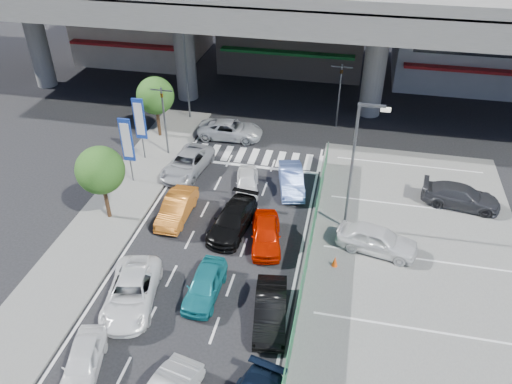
% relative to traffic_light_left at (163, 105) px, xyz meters
% --- Properties ---
extents(ground, '(120.00, 120.00, 0.00)m').
position_rel_traffic_light_left_xyz_m(ground, '(6.20, -12.00, -3.94)').
color(ground, black).
rests_on(ground, ground).
extents(parking_lot, '(12.00, 28.00, 0.06)m').
position_rel_traffic_light_left_xyz_m(parking_lot, '(17.20, -10.00, -3.91)').
color(parking_lot, '#5C5C5A').
rests_on(parking_lot, ground).
extents(sidewalk_left, '(4.00, 30.00, 0.12)m').
position_rel_traffic_light_left_xyz_m(sidewalk_left, '(-0.80, -8.00, -3.88)').
color(sidewalk_left, '#5C5C5A').
rests_on(sidewalk_left, ground).
extents(fence_run, '(0.16, 22.00, 1.80)m').
position_rel_traffic_light_left_xyz_m(fence_run, '(11.50, -11.00, -3.04)').
color(fence_run, '#205F37').
rests_on(fence_run, ground).
extents(expressway, '(64.00, 14.00, 10.75)m').
position_rel_traffic_light_left_xyz_m(expressway, '(6.20, 10.00, 4.83)').
color(expressway, '#62625D').
rests_on(expressway, ground).
extents(building_east, '(12.00, 10.90, 12.00)m').
position_rel_traffic_light_left_xyz_m(building_east, '(22.20, 19.97, 2.06)').
color(building_east, gray).
rests_on(building_east, ground).
extents(traffic_light_left, '(1.60, 1.24, 5.20)m').
position_rel_traffic_light_left_xyz_m(traffic_light_left, '(0.00, 0.00, 0.00)').
color(traffic_light_left, '#595B60').
rests_on(traffic_light_left, ground).
extents(traffic_light_right, '(1.60, 1.24, 5.20)m').
position_rel_traffic_light_left_xyz_m(traffic_light_right, '(11.70, 7.00, 0.00)').
color(traffic_light_right, '#595B60').
rests_on(traffic_light_right, ground).
extents(street_lamp_right, '(1.65, 0.22, 8.00)m').
position_rel_traffic_light_left_xyz_m(street_lamp_right, '(13.37, -6.00, 0.83)').
color(street_lamp_right, '#595B60').
rests_on(street_lamp_right, ground).
extents(street_lamp_left, '(1.65, 0.22, 8.00)m').
position_rel_traffic_light_left_xyz_m(street_lamp_left, '(-0.13, 6.00, 0.83)').
color(street_lamp_left, '#595B60').
rests_on(street_lamp_left, ground).
extents(signboard_near, '(0.80, 0.14, 4.70)m').
position_rel_traffic_light_left_xyz_m(signboard_near, '(-1.00, -4.01, -0.87)').
color(signboard_near, '#595B60').
rests_on(signboard_near, ground).
extents(signboard_far, '(0.80, 0.14, 4.70)m').
position_rel_traffic_light_left_xyz_m(signboard_far, '(-1.40, -1.01, -0.87)').
color(signboard_far, '#595B60').
rests_on(signboard_far, ground).
extents(tree_near, '(2.80, 2.80, 4.80)m').
position_rel_traffic_light_left_xyz_m(tree_near, '(-0.80, -8.00, -0.55)').
color(tree_near, '#382314').
rests_on(tree_near, ground).
extents(tree_far, '(2.80, 2.80, 4.80)m').
position_rel_traffic_light_left_xyz_m(tree_far, '(-1.60, 2.50, -0.55)').
color(tree_far, '#382314').
rests_on(tree_far, ground).
extents(van_white_back_left, '(2.28, 3.87, 1.24)m').
position_rel_traffic_light_left_xyz_m(van_white_back_left, '(2.98, -18.24, -3.32)').
color(van_white_back_left, white).
rests_on(van_white_back_left, ground).
extents(sedan_white_mid_left, '(3.21, 5.31, 1.38)m').
position_rel_traffic_light_left_xyz_m(sedan_white_mid_left, '(3.39, -14.16, -3.25)').
color(sedan_white_mid_left, white).
rests_on(sedan_white_mid_left, ground).
extents(taxi_teal_mid, '(1.59, 3.87, 1.31)m').
position_rel_traffic_light_left_xyz_m(taxi_teal_mid, '(6.73, -12.88, -3.28)').
color(taxi_teal_mid, teal).
rests_on(taxi_teal_mid, ground).
extents(hatch_black_mid_right, '(2.04, 4.35, 1.38)m').
position_rel_traffic_light_left_xyz_m(hatch_black_mid_right, '(10.23, -13.83, -3.25)').
color(hatch_black_mid_right, black).
rests_on(hatch_black_mid_right, ground).
extents(taxi_orange_left, '(1.47, 4.18, 1.37)m').
position_rel_traffic_light_left_xyz_m(taxi_orange_left, '(3.21, -7.08, -3.25)').
color(taxi_orange_left, orange).
rests_on(taxi_orange_left, ground).
extents(sedan_black_mid, '(2.48, 4.93, 1.37)m').
position_rel_traffic_light_left_xyz_m(sedan_black_mid, '(6.81, -7.52, -3.25)').
color(sedan_black_mid, black).
rests_on(sedan_black_mid, ground).
extents(taxi_orange_right, '(2.40, 4.29, 1.38)m').
position_rel_traffic_light_left_xyz_m(taxi_orange_right, '(8.95, -8.39, -3.25)').
color(taxi_orange_right, red).
rests_on(taxi_orange_right, ground).
extents(wagon_silver_front_left, '(2.94, 5.23, 1.38)m').
position_rel_traffic_light_left_xyz_m(wagon_silver_front_left, '(2.18, -2.05, -3.25)').
color(wagon_silver_front_left, '#A2A4AA').
rests_on(wagon_silver_front_left, ground).
extents(sedan_white_front_mid, '(2.14, 3.80, 1.22)m').
position_rel_traffic_light_left_xyz_m(sedan_white_front_mid, '(6.70, -3.32, -3.33)').
color(sedan_white_front_mid, white).
rests_on(sedan_white_front_mid, ground).
extents(kei_truck_front_right, '(2.39, 4.41, 1.38)m').
position_rel_traffic_light_left_xyz_m(kei_truck_front_right, '(9.49, -2.58, -3.25)').
color(kei_truck_front_right, '#5772BB').
rests_on(kei_truck_front_right, ground).
extents(crossing_wagon_silver, '(5.05, 2.47, 1.38)m').
position_rel_traffic_light_left_xyz_m(crossing_wagon_silver, '(3.83, 3.42, -3.25)').
color(crossing_wagon_silver, silver).
rests_on(crossing_wagon_silver, ground).
extents(parked_sedan_white, '(4.69, 2.64, 1.51)m').
position_rel_traffic_light_left_xyz_m(parked_sedan_white, '(15.04, -7.73, -3.12)').
color(parked_sedan_white, silver).
rests_on(parked_sedan_white, parking_lot).
extents(parked_sedan_dgrey, '(4.91, 2.51, 1.36)m').
position_rel_traffic_light_left_xyz_m(parked_sedan_dgrey, '(20.09, -2.31, -3.19)').
color(parked_sedan_dgrey, '#2F3034').
rests_on(parked_sedan_dgrey, parking_lot).
extents(traffic_cone, '(0.38, 0.38, 0.63)m').
position_rel_traffic_light_left_xyz_m(traffic_cone, '(12.91, -9.49, -3.56)').
color(traffic_cone, '#F24D0D').
rests_on(traffic_cone, parking_lot).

